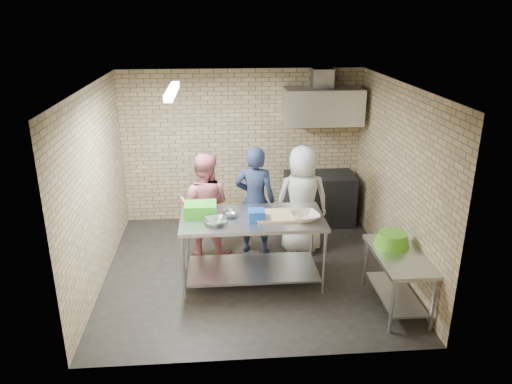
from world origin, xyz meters
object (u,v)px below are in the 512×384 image
Objects in this scene: side_counter at (397,280)px; bottle_green at (346,109)px; stove at (319,199)px; man_navy at (255,201)px; blue_tub at (257,215)px; woman_white at (302,200)px; prep_table at (252,249)px; green_basin at (392,239)px; bottle_red at (323,108)px; green_crate at (201,209)px; woman_pink at (205,206)px.

bottle_green is (0.00, 2.99, 1.64)m from side_counter.
stove is 1.68m from man_navy.
blue_tub is 0.13× the size of woman_white.
bottle_green is at bearing 50.75° from prep_table.
green_basin is 2.98m from bottle_green.
blue_tub is at bearing 50.16° from woman_white.
green_basin is 1.72m from woman_white.
blue_tub is at bearing -120.33° from bottle_red.
bottle_green is 2.42m from man_navy.
green_crate is 0.25× the size of man_navy.
man_navy is (-1.28, -1.30, -1.17)m from bottle_red.
man_navy is at bearing 43.67° from green_crate.
woman_white is (-0.93, 1.45, 0.02)m from green_basin.
prep_table is 1.63× the size of stove.
side_counter is 0.70× the size of woman_white.
blue_tub is at bearing -63.43° from prep_table.
green_basin is 3.07× the size of bottle_green.
man_navy reaches higher than blue_tub.
prep_table is 3.22m from bottle_green.
woman_white is at bearing 51.69° from blue_tub.
green_crate is at bearing 159.82° from side_counter.
green_crate is 2.89× the size of bottle_green.
woman_white is (-0.95, -1.29, -1.16)m from bottle_green.
green_crate is 2.00× the size of blue_tub.
man_navy reaches higher than green_crate.
blue_tub is 1.45× the size of bottle_green.
man_navy reaches higher than prep_table.
side_counter is 8.00× the size of bottle_green.
man_navy is at bearing 82.90° from prep_table.
side_counter is at bearing 159.17° from woman_pink.
woman_white reaches higher than side_counter.
stove is at bearing 57.82° from blue_tub.
prep_table is 0.57m from blue_tub.
woman_pink is at bearing 0.47° from woman_white.
green_basin is 2.20m from man_navy.
man_navy is at bearing -134.59° from bottle_red.
green_basin is at bearing 94.57° from side_counter.
prep_table is 0.98m from man_navy.
prep_table is 1.63× the size of side_counter.
bottle_green is at bearing -127.87° from woman_white.
prep_table is 1.13× the size of man_navy.
blue_tub is (0.75, -0.22, -0.02)m from green_crate.
green_basin reaches higher than stove.
woman_white is at bearing 122.83° from green_basin.
green_basin is at bearing -80.24° from stove.
bottle_red is 0.10× the size of man_navy.
bottle_green is (1.74, 2.29, 0.97)m from blue_tub.
man_navy is (-1.66, 1.44, 0.03)m from green_basin.
woman_pink is at bearing -151.14° from stove.
woman_white is at bearing -115.48° from stove.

